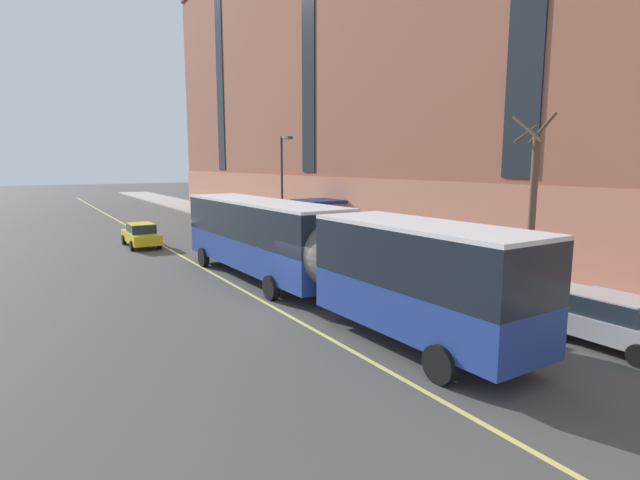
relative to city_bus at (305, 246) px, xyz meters
The scene contains 12 objects.
ground_plane 2.55m from the city_bus, 121.31° to the right, with size 260.00×260.00×0.00m, color #4C4947.
sidewalk 9.23m from the city_bus, 11.78° to the left, with size 5.17×160.00×0.15m, color #ADA89E.
apartment_facade 21.00m from the city_bus, ahead, with size 15.20×110.00×27.82m.
city_bus is the anchor object (origin of this frame).
parked_car_black_0 9.34m from the city_bus, 56.84° to the left, with size 2.11×4.33×1.56m.
parked_car_silver_1 10.67m from the city_bus, 61.25° to the right, with size 2.07×4.76×1.56m.
parked_car_green_2 23.17m from the city_bus, 77.60° to the left, with size 2.08×4.55×1.56m.
taxi_cab 17.06m from the city_bus, 100.11° to the left, with size 1.93×4.73×1.56m.
street_tree_mid_block 9.63m from the city_bus, 24.70° to the right, with size 1.50×1.51×7.36m.
street_lamp 16.91m from the city_bus, 65.96° to the left, with size 0.36×1.48×7.21m.
fire_hydrant 21.27m from the city_bus, 71.52° to the left, with size 0.42×0.24×0.72m.
lane_centerline 3.30m from the city_bus, 132.78° to the left, with size 0.16×140.00×0.01m, color #E0D66B.
Camera 1 is at (-8.98, -16.00, 5.41)m, focal length 28.00 mm.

